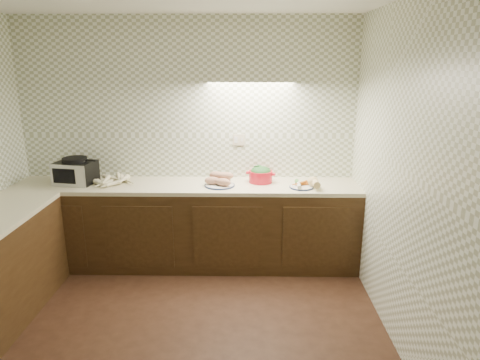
{
  "coord_description": "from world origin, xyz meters",
  "views": [
    {
      "loc": [
        0.64,
        -2.77,
        2.17
      ],
      "look_at": [
        0.57,
        1.25,
        1.02
      ],
      "focal_mm": 32.0,
      "sensor_mm": 36.0,
      "label": 1
    }
  ],
  "objects_px": {
    "sweet_potato_plate": "(220,181)",
    "dutch_oven": "(261,175)",
    "toaster_oven": "(75,171)",
    "veg_plate": "(307,184)",
    "onion_bowl": "(224,178)",
    "parsnip_pile": "(117,180)"
  },
  "relations": [
    {
      "from": "parsnip_pile",
      "to": "toaster_oven",
      "type": "bearing_deg",
      "value": 179.97
    },
    {
      "from": "sweet_potato_plate",
      "to": "dutch_oven",
      "type": "relative_size",
      "value": 1.02
    },
    {
      "from": "onion_bowl",
      "to": "veg_plate",
      "type": "relative_size",
      "value": 0.44
    },
    {
      "from": "toaster_oven",
      "to": "onion_bowl",
      "type": "relative_size",
      "value": 3.21
    },
    {
      "from": "parsnip_pile",
      "to": "sweet_potato_plate",
      "type": "height_order",
      "value": "sweet_potato_plate"
    },
    {
      "from": "dutch_oven",
      "to": "veg_plate",
      "type": "bearing_deg",
      "value": -8.27
    },
    {
      "from": "parsnip_pile",
      "to": "onion_bowl",
      "type": "height_order",
      "value": "onion_bowl"
    },
    {
      "from": "sweet_potato_plate",
      "to": "onion_bowl",
      "type": "xyz_separation_m",
      "value": [
        0.03,
        0.16,
        -0.02
      ]
    },
    {
      "from": "toaster_oven",
      "to": "onion_bowl",
      "type": "distance_m",
      "value": 1.55
    },
    {
      "from": "veg_plate",
      "to": "onion_bowl",
      "type": "bearing_deg",
      "value": 165.67
    },
    {
      "from": "parsnip_pile",
      "to": "dutch_oven",
      "type": "height_order",
      "value": "dutch_oven"
    },
    {
      "from": "toaster_oven",
      "to": "veg_plate",
      "type": "height_order",
      "value": "toaster_oven"
    },
    {
      "from": "sweet_potato_plate",
      "to": "dutch_oven",
      "type": "height_order",
      "value": "dutch_oven"
    },
    {
      "from": "dutch_oven",
      "to": "toaster_oven",
      "type": "bearing_deg",
      "value": -163.89
    },
    {
      "from": "toaster_oven",
      "to": "onion_bowl",
      "type": "xyz_separation_m",
      "value": [
        1.55,
        0.1,
        -0.09
      ]
    },
    {
      "from": "parsnip_pile",
      "to": "onion_bowl",
      "type": "bearing_deg",
      "value": 5.23
    },
    {
      "from": "sweet_potato_plate",
      "to": "dutch_oven",
      "type": "bearing_deg",
      "value": 17.49
    },
    {
      "from": "sweet_potato_plate",
      "to": "toaster_oven",
      "type": "bearing_deg",
      "value": 177.71
    },
    {
      "from": "parsnip_pile",
      "to": "veg_plate",
      "type": "relative_size",
      "value": 1.53
    },
    {
      "from": "toaster_oven",
      "to": "veg_plate",
      "type": "xyz_separation_m",
      "value": [
        2.4,
        -0.12,
        -0.09
      ]
    },
    {
      "from": "dutch_oven",
      "to": "sweet_potato_plate",
      "type": "bearing_deg",
      "value": -148.56
    },
    {
      "from": "onion_bowl",
      "to": "dutch_oven",
      "type": "distance_m",
      "value": 0.4
    }
  ]
}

